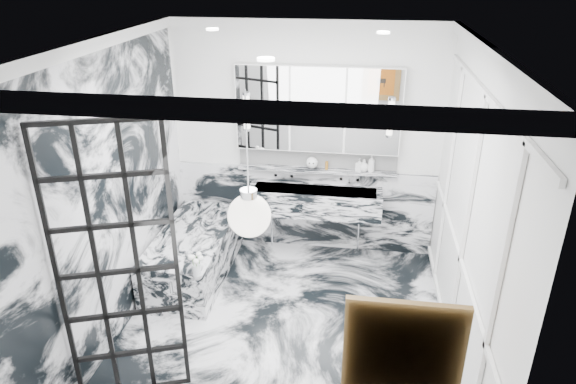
% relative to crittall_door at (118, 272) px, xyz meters
% --- Properties ---
extents(floor, '(3.60, 3.60, 0.00)m').
position_rel_crittall_door_xyz_m(floor, '(1.13, 0.90, -1.20)').
color(floor, silver).
rests_on(floor, ground).
extents(ceiling, '(3.60, 3.60, 0.00)m').
position_rel_crittall_door_xyz_m(ceiling, '(1.13, 0.90, 1.60)').
color(ceiling, white).
rests_on(ceiling, wall_back).
extents(wall_back, '(3.60, 0.00, 3.60)m').
position_rel_crittall_door_xyz_m(wall_back, '(1.13, 2.70, 0.20)').
color(wall_back, white).
rests_on(wall_back, floor).
extents(wall_front, '(3.60, 0.00, 3.60)m').
position_rel_crittall_door_xyz_m(wall_front, '(1.13, -0.90, 0.20)').
color(wall_front, white).
rests_on(wall_front, floor).
extents(wall_left, '(0.00, 3.60, 3.60)m').
position_rel_crittall_door_xyz_m(wall_left, '(-0.47, 0.90, 0.20)').
color(wall_left, white).
rests_on(wall_left, floor).
extents(wall_right, '(0.00, 3.60, 3.60)m').
position_rel_crittall_door_xyz_m(wall_right, '(2.73, 0.90, 0.20)').
color(wall_right, white).
rests_on(wall_right, floor).
extents(marble_clad_back, '(3.18, 0.05, 1.05)m').
position_rel_crittall_door_xyz_m(marble_clad_back, '(1.13, 2.68, -0.67)').
color(marble_clad_back, silver).
rests_on(marble_clad_back, floor).
extents(marble_clad_left, '(0.02, 3.56, 2.68)m').
position_rel_crittall_door_xyz_m(marble_clad_left, '(-0.46, 0.90, 0.14)').
color(marble_clad_left, silver).
rests_on(marble_clad_left, floor).
extents(panel_molding, '(0.03, 3.40, 2.30)m').
position_rel_crittall_door_xyz_m(panel_molding, '(2.71, 0.90, 0.10)').
color(panel_molding, white).
rests_on(panel_molding, floor).
extents(soap_bottle_a, '(0.10, 0.10, 0.21)m').
position_rel_crittall_door_xyz_m(soap_bottle_a, '(1.92, 2.61, -0.00)').
color(soap_bottle_a, '#8C5919').
rests_on(soap_bottle_a, ledge).
extents(soap_bottle_b, '(0.09, 0.10, 0.16)m').
position_rel_crittall_door_xyz_m(soap_bottle_b, '(1.78, 2.61, -0.03)').
color(soap_bottle_b, '#4C4C51').
rests_on(soap_bottle_b, ledge).
extents(soap_bottle_c, '(0.15, 0.15, 0.15)m').
position_rel_crittall_door_xyz_m(soap_bottle_c, '(1.84, 2.61, -0.03)').
color(soap_bottle_c, silver).
rests_on(soap_bottle_c, ledge).
extents(face_pot, '(0.14, 0.14, 0.14)m').
position_rel_crittall_door_xyz_m(face_pot, '(1.22, 2.61, -0.03)').
color(face_pot, white).
rests_on(face_pot, ledge).
extents(amber_bottle, '(0.04, 0.04, 0.10)m').
position_rel_crittall_door_xyz_m(amber_bottle, '(1.40, 2.61, -0.06)').
color(amber_bottle, '#8C5919').
rests_on(amber_bottle, ledge).
extents(flower_vase, '(0.08, 0.08, 0.12)m').
position_rel_crittall_door_xyz_m(flower_vase, '(0.27, 0.98, -0.59)').
color(flower_vase, silver).
rests_on(flower_vase, bathtub).
extents(crittall_door, '(0.84, 0.34, 2.39)m').
position_rel_crittall_door_xyz_m(crittall_door, '(0.00, 0.00, 0.00)').
color(crittall_door, black).
rests_on(crittall_door, floor).
extents(artwork, '(0.55, 0.05, 0.55)m').
position_rel_crittall_door_xyz_m(artwork, '(2.08, -0.86, 0.25)').
color(artwork, '#B45312').
rests_on(artwork, wall_front).
extents(pendant_light, '(0.26, 0.26, 0.26)m').
position_rel_crittall_door_xyz_m(pendant_light, '(1.15, -0.44, 0.79)').
color(pendant_light, white).
rests_on(pendant_light, ceiling).
extents(trough_sink, '(1.60, 0.45, 0.30)m').
position_rel_crittall_door_xyz_m(trough_sink, '(1.28, 2.46, -0.47)').
color(trough_sink, silver).
rests_on(trough_sink, wall_back).
extents(ledge, '(1.90, 0.14, 0.04)m').
position_rel_crittall_door_xyz_m(ledge, '(1.28, 2.62, -0.13)').
color(ledge, silver).
rests_on(ledge, wall_back).
extents(subway_tile, '(1.90, 0.03, 0.23)m').
position_rel_crittall_door_xyz_m(subway_tile, '(1.28, 2.68, 0.01)').
color(subway_tile, white).
rests_on(subway_tile, wall_back).
extents(mirror_cabinet, '(1.90, 0.16, 1.00)m').
position_rel_crittall_door_xyz_m(mirror_cabinet, '(1.28, 2.63, 0.62)').
color(mirror_cabinet, white).
rests_on(mirror_cabinet, wall_back).
extents(sconce_left, '(0.07, 0.07, 0.40)m').
position_rel_crittall_door_xyz_m(sconce_left, '(0.46, 2.53, 0.58)').
color(sconce_left, white).
rests_on(sconce_left, mirror_cabinet).
extents(sconce_right, '(0.07, 0.07, 0.40)m').
position_rel_crittall_door_xyz_m(sconce_right, '(2.10, 2.53, 0.58)').
color(sconce_right, white).
rests_on(sconce_right, mirror_cabinet).
extents(bathtub, '(0.75, 1.65, 0.55)m').
position_rel_crittall_door_xyz_m(bathtub, '(-0.05, 1.80, -0.92)').
color(bathtub, silver).
rests_on(bathtub, floor).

